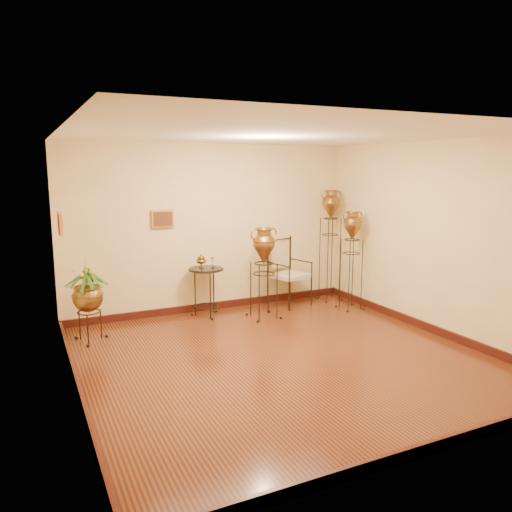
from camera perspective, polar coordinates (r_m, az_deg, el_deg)
name	(u,v)px	position (r m, az deg, el deg)	size (l,w,h in m)	color
ground	(282,357)	(6.55, 2.99, -11.50)	(5.00, 5.00, 0.00)	brown
room_shell	(283,223)	(6.14, 3.05, 3.74)	(5.02, 5.02, 2.81)	beige
amphora_tall	(330,244)	(9.16, 8.47, 1.36)	(0.52, 0.52, 2.04)	black
amphora_mid	(351,259)	(8.66, 10.85, -0.39)	(0.41, 0.41, 1.71)	black
amphora_short	(264,272)	(8.02, 0.90, -1.90)	(0.60, 0.60, 1.50)	black
planter_urn	(88,294)	(7.31, -18.69, -4.10)	(0.68, 0.68, 1.23)	black
armchair	(290,273)	(8.81, 3.88, -1.90)	(0.80, 0.78, 1.17)	black
side_table	(206,291)	(8.21, -5.70, -4.01)	(0.68, 0.68, 1.01)	black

